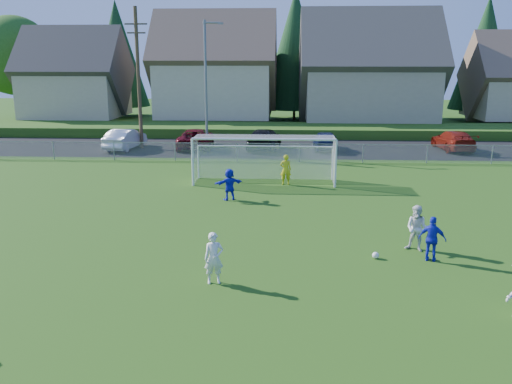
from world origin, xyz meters
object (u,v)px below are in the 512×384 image
(car_c, at_px, (196,139))
(car_g, at_px, (453,140))
(player_white_b, at_px, (417,228))
(player_blue_b, at_px, (229,184))
(player_blue_a, at_px, (432,239))
(car_e, at_px, (325,140))
(soccer_ball, at_px, (376,255))
(car_b, at_px, (125,139))
(goalkeeper, at_px, (286,170))
(soccer_goal, at_px, (264,152))
(car_d, at_px, (264,139))
(player_white_a, at_px, (214,258))

(car_c, distance_m, car_g, 18.68)
(player_white_b, relative_size, player_blue_b, 1.07)
(player_blue_a, xyz_separation_m, car_e, (-1.88, 22.26, -0.05))
(soccer_ball, bearing_deg, player_blue_a, -3.35)
(player_blue_a, height_order, car_e, player_blue_a)
(player_blue_a, height_order, car_g, player_blue_a)
(soccer_ball, relative_size, car_g, 0.05)
(player_blue_a, bearing_deg, car_g, -85.96)
(player_blue_a, relative_size, car_b, 0.33)
(car_e, bearing_deg, car_c, -1.44)
(goalkeeper, height_order, soccer_goal, soccer_goal)
(soccer_ball, bearing_deg, car_c, 113.19)
(player_white_b, bearing_deg, car_e, 124.06)
(car_g, bearing_deg, player_blue_a, 68.61)
(player_blue_b, bearing_deg, car_g, -161.96)
(car_c, xyz_separation_m, car_d, (5.05, -0.13, 0.02))
(car_d, relative_size, car_e, 1.25)
(car_d, bearing_deg, player_blue_b, 92.51)
(car_e, distance_m, soccer_goal, 11.60)
(player_blue_a, distance_m, car_e, 22.34)
(soccer_ball, relative_size, car_d, 0.04)
(car_b, xyz_separation_m, car_g, (23.74, 0.88, -0.04))
(car_c, bearing_deg, car_g, 177.02)
(player_blue_a, relative_size, goalkeeper, 0.93)
(soccer_goal, bearing_deg, car_e, 69.94)
(car_b, height_order, car_c, car_b)
(car_d, xyz_separation_m, car_g, (13.63, 0.30, -0.03))
(player_white_a, xyz_separation_m, player_blue_a, (6.76, 2.17, -0.02))
(player_blue_a, height_order, player_blue_b, player_blue_a)
(car_g, bearing_deg, player_white_b, 67.26)
(car_b, height_order, soccer_goal, soccer_goal)
(player_white_a, height_order, player_white_b, player_white_b)
(soccer_ball, xyz_separation_m, goalkeeper, (-2.97, 10.74, 0.68))
(car_b, distance_m, car_c, 5.11)
(car_c, relative_size, car_e, 1.28)
(car_d, bearing_deg, car_c, 4.89)
(car_b, bearing_deg, car_d, -168.94)
(player_blue_b, relative_size, car_g, 0.30)
(car_d, height_order, car_g, car_d)
(goalkeeper, xyz_separation_m, car_b, (-11.69, 10.95, -0.05))
(player_blue_a, xyz_separation_m, goalkeeper, (-4.72, 10.84, 0.06))
(car_e, bearing_deg, soccer_goal, 69.99)
(car_e, xyz_separation_m, car_g, (9.21, 0.42, 0.01))
(player_blue_b, xyz_separation_m, car_b, (-9.10, 14.30, 0.01))
(soccer_ball, distance_m, car_b, 26.18)
(soccer_ball, height_order, car_c, car_c)
(car_e, bearing_deg, car_g, -177.37)
(player_white_b, distance_m, car_g, 23.02)
(car_c, bearing_deg, player_blue_a, 113.26)
(player_blue_a, bearing_deg, car_b, -31.08)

